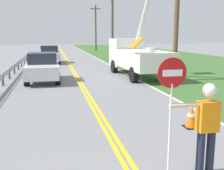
# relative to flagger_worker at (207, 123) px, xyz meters

# --- Properties ---
(grass_verge_right) EXTENTS (16.00, 110.00, 0.01)m
(grass_verge_right) POSITION_rel_flagger_worker_xyz_m (10.21, 16.52, -1.04)
(grass_verge_right) COLOR #3D662D
(grass_verge_right) RESTS_ON ground
(centerline_yellow_left) EXTENTS (0.11, 110.00, 0.01)m
(centerline_yellow_left) POSITION_rel_flagger_worker_xyz_m (-1.48, 16.52, -1.04)
(centerline_yellow_left) COLOR yellow
(centerline_yellow_left) RESTS_ON ground
(centerline_yellow_right) EXTENTS (0.11, 110.00, 0.01)m
(centerline_yellow_right) POSITION_rel_flagger_worker_xyz_m (-1.30, 16.52, -1.04)
(centerline_yellow_right) COLOR yellow
(centerline_yellow_right) RESTS_ON ground
(edge_line_right) EXTENTS (0.12, 110.00, 0.01)m
(edge_line_right) POSITION_rel_flagger_worker_xyz_m (2.21, 16.52, -1.04)
(edge_line_right) COLOR silver
(edge_line_right) RESTS_ON ground
(edge_line_left) EXTENTS (0.12, 110.00, 0.01)m
(edge_line_left) POSITION_rel_flagger_worker_xyz_m (-4.99, 16.52, -1.04)
(edge_line_left) COLOR silver
(edge_line_left) RESTS_ON ground
(flagger_worker) EXTENTS (1.09, 0.25, 1.83)m
(flagger_worker) POSITION_rel_flagger_worker_xyz_m (0.00, 0.00, 0.00)
(flagger_worker) COLOR #1E2338
(flagger_worker) RESTS_ON ground
(stop_sign_paddle) EXTENTS (0.56, 0.04, 2.33)m
(stop_sign_paddle) POSITION_rel_flagger_worker_xyz_m (-0.77, -0.00, 0.66)
(stop_sign_paddle) COLOR silver
(stop_sign_paddle) RESTS_ON ground
(utility_bucket_truck) EXTENTS (2.67, 6.90, 5.81)m
(utility_bucket_truck) POSITION_rel_flagger_worker_xyz_m (2.59, 12.84, 0.38)
(utility_bucket_truck) COLOR white
(utility_bucket_truck) RESTS_ON ground
(oncoming_sedan_nearest) EXTENTS (1.94, 4.12, 1.70)m
(oncoming_sedan_nearest) POSITION_rel_flagger_worker_xyz_m (-3.48, 11.79, -0.21)
(oncoming_sedan_nearest) COLOR silver
(oncoming_sedan_nearest) RESTS_ON ground
(oncoming_sedan_second) EXTENTS (1.99, 4.14, 1.70)m
(oncoming_sedan_second) POSITION_rel_flagger_worker_xyz_m (-3.20, 22.51, -0.21)
(oncoming_sedan_second) COLOR silver
(oncoming_sedan_second) RESTS_ON ground
(utility_pole_near) EXTENTS (1.80, 0.28, 8.25)m
(utility_pole_near) POSITION_rel_flagger_worker_xyz_m (4.23, 10.33, 3.26)
(utility_pole_near) COLOR brown
(utility_pole_near) RESTS_ON ground
(utility_pole_mid) EXTENTS (1.80, 0.28, 7.90)m
(utility_pole_mid) POSITION_rel_flagger_worker_xyz_m (4.13, 27.06, 3.08)
(utility_pole_mid) COLOR brown
(utility_pole_mid) RESTS_ON ground
(utility_pole_far) EXTENTS (1.80, 0.28, 7.78)m
(utility_pole_far) POSITION_rel_flagger_worker_xyz_m (4.63, 42.86, 3.02)
(utility_pole_far) COLOR brown
(utility_pole_far) RESTS_ON ground
(traffic_cone_lead) EXTENTS (0.40, 0.40, 0.70)m
(traffic_cone_lead) POSITION_rel_flagger_worker_xyz_m (1.09, 2.50, -0.71)
(traffic_cone_lead) COLOR orange
(traffic_cone_lead) RESTS_ON ground
(guardrail_left_shoulder) EXTENTS (0.10, 32.00, 0.71)m
(guardrail_left_shoulder) POSITION_rel_flagger_worker_xyz_m (-5.59, 12.00, -0.53)
(guardrail_left_shoulder) COLOR #9EA0A3
(guardrail_left_shoulder) RESTS_ON ground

